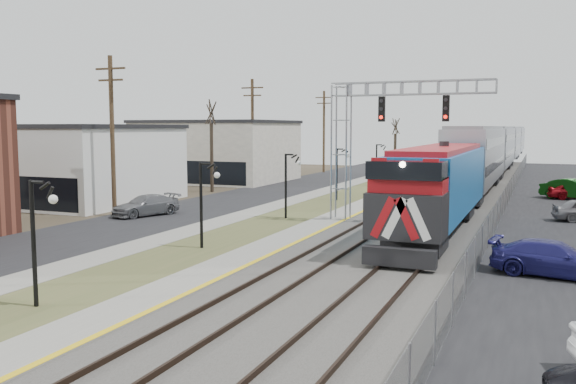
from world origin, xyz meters
The scene contains 19 objects.
street_west centered at (-11.50, 35.00, 0.02)m, with size 7.00×120.00×0.04m, color black.
sidewalk centered at (-7.00, 35.00, 0.04)m, with size 2.00×120.00×0.08m, color gray.
grass_median centered at (-4.00, 35.00, 0.03)m, with size 4.00×120.00×0.06m, color #48502B.
platform centered at (-1.00, 35.00, 0.12)m, with size 2.00×120.00×0.24m, color gray.
ballast_bed centered at (4.00, 35.00, 0.10)m, with size 8.00×120.00×0.20m, color #595651.
platform_edge centered at (-0.12, 35.00, 0.24)m, with size 0.24×120.00×0.01m, color gold.
track_near centered at (2.00, 35.00, 0.28)m, with size 1.58×120.00×0.15m.
track_far centered at (5.50, 35.00, 0.28)m, with size 1.58×120.00×0.15m.
train centered at (5.50, 72.42, 2.94)m, with size 3.00×108.65×5.33m.
signal_gantry centered at (1.22, 27.99, 5.59)m, with size 9.00×1.07×8.15m.
lampposts centered at (-4.00, 18.29, 2.00)m, with size 0.14×62.14×4.00m.
utility_poles centered at (-14.50, 25.00, 5.00)m, with size 0.28×80.28×10.00m.
fence centered at (8.20, 35.00, 0.80)m, with size 0.04×120.00×1.60m, color gray.
buildings_west centered at (-21.00, 24.21, 3.01)m, with size 14.00×67.00×7.00m.
bare_trees centered at (-12.66, 38.91, 2.70)m, with size 12.30×42.30×5.95m.
car_lot_d centered at (10.91, 18.50, 0.66)m, with size 1.86×4.57×1.33m, color navy.
car_lot_f centered at (12.74, 45.49, 0.79)m, with size 1.68×4.81×1.58m, color #0B3B0C.
car_street_b centered at (-12.65, 25.71, 0.65)m, with size 1.82×4.47×1.30m, color slate.
car_lot_g centered at (12.85, 45.73, 0.70)m, with size 1.66×4.12×1.41m, color #A10C15.
Camera 1 is at (10.33, -6.01, 5.61)m, focal length 38.00 mm.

